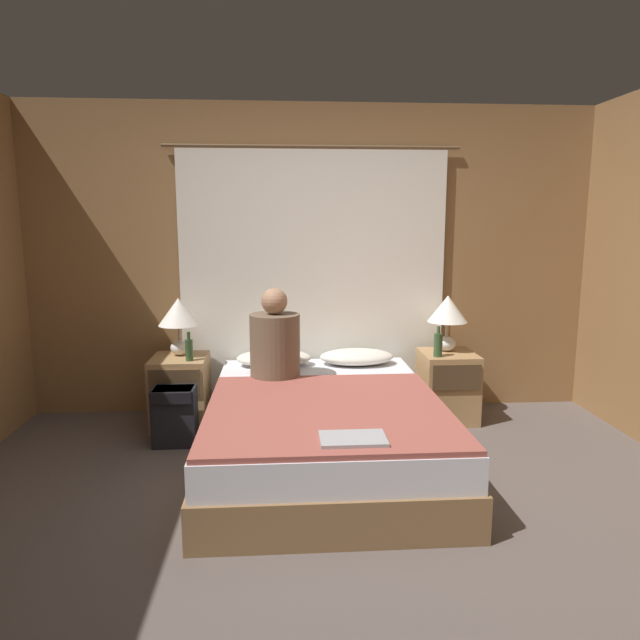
{
  "coord_description": "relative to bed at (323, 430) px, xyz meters",
  "views": [
    {
      "loc": [
        -0.27,
        -2.72,
        1.57
      ],
      "look_at": [
        0.0,
        1.14,
        0.9
      ],
      "focal_mm": 32.0,
      "sensor_mm": 36.0,
      "label": 1
    }
  ],
  "objects": [
    {
      "name": "wall_back",
      "position": [
        0.0,
        1.16,
        1.03
      ],
      "size": [
        4.71,
        0.06,
        2.5
      ],
      "color": "olive",
      "rests_on": "ground_plane"
    },
    {
      "name": "pillow_right",
      "position": [
        0.33,
        0.83,
        0.29
      ],
      "size": [
        0.58,
        0.35,
        0.12
      ],
      "color": "silver",
      "rests_on": "bed"
    },
    {
      "name": "backpack_on_floor",
      "position": [
        -1.03,
        0.38,
        0.01
      ],
      "size": [
        0.3,
        0.23,
        0.42
      ],
      "color": "black",
      "rests_on": "ground_plane"
    },
    {
      "name": "blanket_on_bed",
      "position": [
        0.0,
        -0.3,
        0.24
      ],
      "size": [
        1.43,
        1.43,
        0.03
      ],
      "color": "#994C42",
      "rests_on": "bed"
    },
    {
      "name": "beer_bottle_on_right_stand",
      "position": [
        0.93,
        0.65,
        0.42
      ],
      "size": [
        0.07,
        0.07,
        0.24
      ],
      "color": "#2D4C28",
      "rests_on": "nightstand_right"
    },
    {
      "name": "bed",
      "position": [
        0.0,
        0.0,
        0.0
      ],
      "size": [
        1.49,
        2.1,
        0.45
      ],
      "color": "olive",
      "rests_on": "ground_plane"
    },
    {
      "name": "laptop_on_bed",
      "position": [
        0.09,
        -0.83,
        0.27
      ],
      "size": [
        0.34,
        0.21,
        0.02
      ],
      "color": "#9EA0A5",
      "rests_on": "blanket_on_bed"
    },
    {
      "name": "curtain_panel",
      "position": [
        0.0,
        1.1,
        0.86
      ],
      "size": [
        2.36,
        0.02,
        2.17
      ],
      "color": "white",
      "rests_on": "ground_plane"
    },
    {
      "name": "nightstand_right",
      "position": [
        1.05,
        0.77,
        0.05
      ],
      "size": [
        0.42,
        0.47,
        0.55
      ],
      "color": "#A87F51",
      "rests_on": "ground_plane"
    },
    {
      "name": "beer_bottle_on_left_stand",
      "position": [
        -0.95,
        0.65,
        0.41
      ],
      "size": [
        0.06,
        0.06,
        0.22
      ],
      "color": "#2D4C28",
      "rests_on": "nightstand_left"
    },
    {
      "name": "lamp_left",
      "position": [
        -1.05,
        0.84,
        0.63
      ],
      "size": [
        0.31,
        0.31,
        0.45
      ],
      "color": "silver",
      "rests_on": "nightstand_left"
    },
    {
      "name": "nightstand_left",
      "position": [
        -1.05,
        0.77,
        0.05
      ],
      "size": [
        0.42,
        0.47,
        0.55
      ],
      "color": "#A87F51",
      "rests_on": "ground_plane"
    },
    {
      "name": "lamp_right",
      "position": [
        1.05,
        0.84,
        0.63
      ],
      "size": [
        0.31,
        0.31,
        0.45
      ],
      "color": "silver",
      "rests_on": "nightstand_right"
    },
    {
      "name": "person_left_in_bed",
      "position": [
        -0.31,
        0.45,
        0.5
      ],
      "size": [
        0.36,
        0.36,
        0.66
      ],
      "color": "brown",
      "rests_on": "bed"
    },
    {
      "name": "ground_plane",
      "position": [
        0.0,
        -0.82,
        -0.22
      ],
      "size": [
        16.0,
        16.0,
        0.0
      ],
      "primitive_type": "plane",
      "color": "#564C47"
    },
    {
      "name": "pillow_left",
      "position": [
        -0.33,
        0.83,
        0.29
      ],
      "size": [
        0.58,
        0.35,
        0.12
      ],
      "color": "silver",
      "rests_on": "bed"
    }
  ]
}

